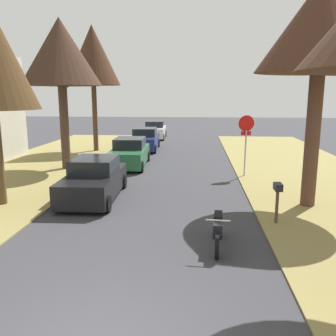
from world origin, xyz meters
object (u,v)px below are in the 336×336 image
at_px(parked_sedan_green, 130,153).
at_px(parked_sedan_navy, 145,140).
at_px(parked_sedan_white, 155,130).
at_px(street_tree_right_mid_a, 321,27).
at_px(street_tree_left_mid_b, 60,53).
at_px(parked_motorcycle, 218,229).
at_px(parked_sedan_black, 94,180).
at_px(street_tree_left_far, 92,56).
at_px(curbside_mailbox, 278,192).
at_px(stop_sign_far, 246,132).

height_order(parked_sedan_green, parked_sedan_navy, same).
bearing_deg(parked_sedan_green, parked_sedan_white, 90.55).
relative_size(parked_sedan_green, parked_sedan_navy, 1.00).
distance_m(street_tree_right_mid_a, street_tree_left_mid_b, 12.52).
bearing_deg(parked_motorcycle, parked_sedan_green, 112.23).
xyz_separation_m(parked_sedan_black, parked_motorcycle, (4.55, -4.21, -0.24)).
relative_size(parked_sedan_white, parked_motorcycle, 2.17).
bearing_deg(street_tree_right_mid_a, street_tree_left_far, 132.80).
bearing_deg(parked_sedan_black, street_tree_right_mid_a, -2.87).
bearing_deg(parked_sedan_navy, parked_sedan_white, 90.79).
bearing_deg(parked_sedan_white, street_tree_right_mid_a, -68.53).
xyz_separation_m(street_tree_right_mid_a, parked_sedan_white, (-7.95, 20.21, -5.45)).
bearing_deg(street_tree_left_mid_b, parked_sedan_green, 18.52).
bearing_deg(parked_sedan_white, curbside_mailbox, -73.88).
height_order(street_tree_right_mid_a, curbside_mailbox, street_tree_right_mid_a).
relative_size(parked_sedan_black, parked_sedan_white, 1.00).
xyz_separation_m(street_tree_left_mid_b, parked_sedan_green, (3.27, 1.09, -5.34)).
bearing_deg(street_tree_right_mid_a, parked_motorcycle, -132.02).
height_order(street_tree_left_far, parked_sedan_white, street_tree_left_far).
relative_size(parked_motorcycle, curbside_mailbox, 1.62).
xyz_separation_m(parked_sedan_navy, parked_sedan_white, (-0.10, 7.10, 0.00)).
distance_m(street_tree_left_far, parked_sedan_white, 10.50).
bearing_deg(street_tree_left_mid_b, parked_sedan_white, 77.69).
distance_m(stop_sign_far, parked_sedan_black, 7.79).
distance_m(parked_sedan_black, parked_sedan_white, 19.81).
bearing_deg(street_tree_left_far, parked_sedan_white, 67.93).
height_order(parked_sedan_black, curbside_mailbox, parked_sedan_black).
height_order(street_tree_left_mid_b, parked_sedan_navy, street_tree_left_mid_b).
height_order(street_tree_right_mid_a, street_tree_left_far, street_tree_left_far).
bearing_deg(parked_sedan_navy, parked_motorcycle, -75.38).
relative_size(street_tree_left_far, parked_sedan_black, 1.92).
height_order(street_tree_left_mid_b, parked_sedan_green, street_tree_left_mid_b).
distance_m(street_tree_left_far, parked_sedan_green, 8.53).
relative_size(street_tree_right_mid_a, parked_sedan_green, 1.74).
bearing_deg(parked_motorcycle, stop_sign_far, 78.36).
height_order(street_tree_right_mid_a, parked_sedan_black, street_tree_right_mid_a).
height_order(stop_sign_far, street_tree_left_far, street_tree_left_far).
xyz_separation_m(parked_motorcycle, curbside_mailbox, (1.91, 1.81, 0.57)).
bearing_deg(parked_sedan_white, parked_sedan_navy, -89.21).
bearing_deg(street_tree_left_mid_b, parked_motorcycle, -51.53).
bearing_deg(stop_sign_far, street_tree_right_mid_a, -70.46).
xyz_separation_m(parked_sedan_green, curbside_mailbox, (6.29, -8.91, 0.33)).
distance_m(parked_sedan_black, parked_motorcycle, 6.21).
bearing_deg(parked_sedan_white, parked_motorcycle, -79.36).
bearing_deg(curbside_mailbox, street_tree_left_far, 124.48).
distance_m(parked_sedan_green, parked_sedan_navy, 6.20).
xyz_separation_m(street_tree_left_mid_b, parked_sedan_white, (3.14, 14.39, -5.34)).
bearing_deg(stop_sign_far, parked_sedan_navy, 126.36).
height_order(parked_sedan_black, parked_sedan_navy, same).
xyz_separation_m(street_tree_left_far, curbside_mailbox, (9.70, -14.12, -5.50)).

